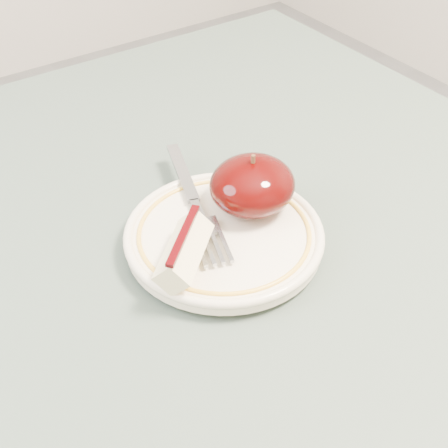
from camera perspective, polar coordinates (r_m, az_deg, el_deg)
table at (r=0.61m, az=-3.05°, el=-11.26°), size 0.90×0.90×0.75m
plate at (r=0.57m, az=0.00°, el=-1.07°), size 0.18×0.18×0.02m
apple_half at (r=0.58m, az=2.60°, el=3.58°), size 0.08×0.08×0.06m
apple_wedge at (r=0.53m, az=-3.66°, el=-2.43°), size 0.08×0.08×0.04m
fork at (r=0.60m, az=-2.73°, el=2.03°), size 0.08×0.19×0.00m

